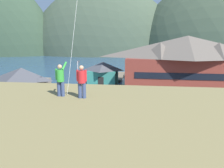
# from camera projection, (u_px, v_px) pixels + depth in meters

# --- Properties ---
(ground_plane) EXTENTS (600.00, 600.00, 0.00)m
(ground_plane) POSITION_uv_depth(u_px,v_px,m) (98.00, 137.00, 20.73)
(ground_plane) COLOR #66604C
(parking_lot_pad) EXTENTS (40.00, 20.00, 0.10)m
(parking_lot_pad) POSITION_uv_depth(u_px,v_px,m) (106.00, 118.00, 25.58)
(parking_lot_pad) COLOR slate
(parking_lot_pad) RESTS_ON ground
(bay_water) EXTENTS (360.00, 84.00, 0.03)m
(bay_water) POSITION_uv_depth(u_px,v_px,m) (129.00, 65.00, 79.00)
(bay_water) COLOR navy
(bay_water) RESTS_ON ground
(far_hill_east_peak) EXTENTS (93.60, 50.06, 85.39)m
(far_hill_east_peak) POSITION_uv_depth(u_px,v_px,m) (103.00, 54.00, 137.71)
(far_hill_east_peak) COLOR #42513D
(far_hill_east_peak) RESTS_ON ground
(far_hill_center_saddle) EXTENTS (104.81, 73.19, 92.22)m
(far_hill_center_saddle) POSITION_uv_depth(u_px,v_px,m) (224.00, 56.00, 127.05)
(far_hill_center_saddle) COLOR #3D4C38
(far_hill_center_saddle) RESTS_ON ground
(harbor_lodge) EXTENTS (23.16, 10.09, 9.99)m
(harbor_lodge) POSITION_uv_depth(u_px,v_px,m) (186.00, 62.00, 38.88)
(harbor_lodge) COLOR brown
(harbor_lodge) RESTS_ON ground
(storage_shed_near_lot) EXTENTS (7.30, 5.91, 5.48)m
(storage_shed_near_lot) POSITION_uv_depth(u_px,v_px,m) (23.00, 86.00, 30.09)
(storage_shed_near_lot) COLOR #756B5B
(storage_shed_near_lot) RESTS_ON ground
(storage_shed_waterside) EXTENTS (6.10, 5.42, 4.95)m
(storage_shed_waterside) POSITION_uv_depth(u_px,v_px,m) (103.00, 74.00, 43.17)
(storage_shed_waterside) COLOR #338475
(storage_shed_waterside) RESTS_ON ground
(wharf_dock) EXTENTS (3.20, 12.07, 0.70)m
(wharf_dock) POSITION_uv_depth(u_px,v_px,m) (117.00, 77.00, 52.78)
(wharf_dock) COLOR #70604C
(wharf_dock) RESTS_ON ground
(moored_boat_wharfside) EXTENTS (2.81, 6.64, 2.16)m
(moored_boat_wharfside) POSITION_uv_depth(u_px,v_px,m) (105.00, 73.00, 55.53)
(moored_boat_wharfside) COLOR #23564C
(moored_boat_wharfside) RESTS_ON ground
(moored_boat_outer_mooring) EXTENTS (2.37, 6.66, 2.16)m
(moored_boat_outer_mooring) POSITION_uv_depth(u_px,v_px,m) (131.00, 75.00, 52.61)
(moored_boat_outer_mooring) COLOR #23564C
(moored_boat_outer_mooring) RESTS_ON ground
(moored_boat_inner_slip) EXTENTS (2.95, 7.32, 2.16)m
(moored_boat_inner_slip) POSITION_uv_depth(u_px,v_px,m) (103.00, 75.00, 53.50)
(moored_boat_inner_slip) COLOR silver
(moored_boat_inner_slip) RESTS_ON ground
(parked_car_back_row_left) EXTENTS (4.30, 2.25, 1.82)m
(parked_car_back_row_left) POSITION_uv_depth(u_px,v_px,m) (160.00, 110.00, 25.36)
(parked_car_back_row_left) COLOR slate
(parked_car_back_row_left) RESTS_ON parking_lot_pad
(parked_car_front_row_red) EXTENTS (4.30, 2.26, 1.82)m
(parked_car_front_row_red) POSITION_uv_depth(u_px,v_px,m) (15.00, 126.00, 20.87)
(parked_car_front_row_red) COLOR silver
(parked_car_front_row_red) RESTS_ON parking_lot_pad
(parked_car_front_row_silver) EXTENTS (4.34, 2.33, 1.82)m
(parked_car_front_row_silver) POSITION_uv_depth(u_px,v_px,m) (135.00, 127.00, 20.45)
(parked_car_front_row_silver) COLOR silver
(parked_car_front_row_silver) RESTS_ON parking_lot_pad
(parked_car_mid_row_near) EXTENTS (4.25, 2.15, 1.82)m
(parked_car_mid_row_near) POSITION_uv_depth(u_px,v_px,m) (98.00, 104.00, 27.94)
(parked_car_mid_row_near) COLOR slate
(parked_car_mid_row_near) RESTS_ON parking_lot_pad
(parking_light_pole) EXTENTS (0.24, 0.78, 6.20)m
(parking_light_pole) POSITION_uv_depth(u_px,v_px,m) (78.00, 79.00, 30.84)
(parking_light_pole) COLOR #ADADB2
(parking_light_pole) RESTS_ON parking_lot_pad
(person_kite_flyer) EXTENTS (0.54, 0.65, 1.86)m
(person_kite_flyer) POSITION_uv_depth(u_px,v_px,m) (60.00, 79.00, 11.52)
(person_kite_flyer) COLOR #384770
(person_kite_flyer) RESTS_ON grassy_hill_foreground
(person_companion) EXTENTS (0.55, 0.40, 1.74)m
(person_companion) POSITION_uv_depth(u_px,v_px,m) (82.00, 81.00, 11.14)
(person_companion) COLOR #384770
(person_companion) RESTS_ON grassy_hill_foreground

